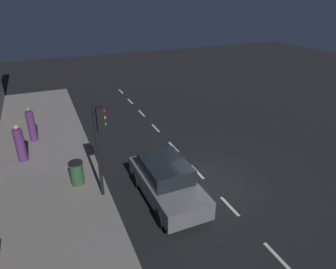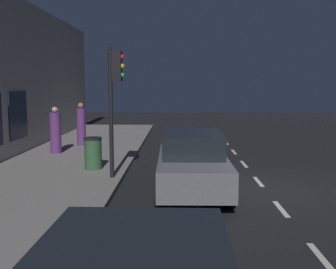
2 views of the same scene
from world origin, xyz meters
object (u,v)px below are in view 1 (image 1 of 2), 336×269
object	(u,v)px
parked_car_1	(167,181)
pedestrian_1	(31,125)
trash_bin	(77,173)
traffic_light	(100,133)
pedestrian_0	(20,145)

from	to	relation	value
parked_car_1	pedestrian_1	distance (m)	8.52
parked_car_1	trash_bin	bearing A→B (deg)	-35.71
parked_car_1	pedestrian_1	world-z (taller)	pedestrian_1
parked_car_1	pedestrian_1	bearing A→B (deg)	-57.73
parked_car_1	pedestrian_1	size ratio (longest dim) A/B	2.20
traffic_light	pedestrian_0	xyz separation A→B (m)	(3.00, -4.08, -1.81)
traffic_light	parked_car_1	size ratio (longest dim) A/B	0.90
parked_car_1	pedestrian_0	world-z (taller)	pedestrian_0
traffic_light	pedestrian_0	world-z (taller)	traffic_light
pedestrian_1	trash_bin	world-z (taller)	pedestrian_1
parked_car_1	trash_bin	world-z (taller)	parked_car_1
traffic_light	pedestrian_1	distance (m)	6.84
pedestrian_0	trash_bin	size ratio (longest dim) A/B	1.79
traffic_light	parked_car_1	world-z (taller)	traffic_light
parked_car_1	trash_bin	xyz separation A→B (m)	(3.08, -2.15, -0.13)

